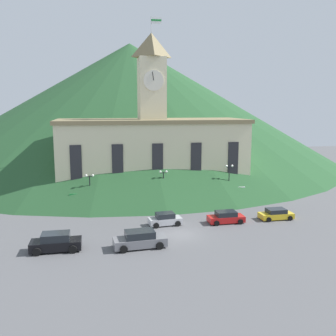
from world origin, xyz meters
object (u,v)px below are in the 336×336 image
at_px(street_lamp_left, 229,175).
at_px(car_yellow_coupe, 276,214).
at_px(car_silver_hatch, 165,219).
at_px(street_lamp_far_left, 90,183).
at_px(car_red_sedan, 226,217).
at_px(car_black_suv, 56,243).
at_px(street_lamp_right, 163,179).
at_px(car_gray_pickup, 140,240).

height_order(street_lamp_left, car_yellow_coupe, street_lamp_left).
bearing_deg(car_silver_hatch, street_lamp_far_left, -54.66).
bearing_deg(car_red_sedan, car_silver_hatch, -4.60).
bearing_deg(car_black_suv, street_lamp_left, -145.71).
bearing_deg(street_lamp_far_left, car_black_suv, -100.90).
relative_size(street_lamp_right, car_black_suv, 0.99).
distance_m(street_lamp_right, car_gray_pickup, 17.95).
distance_m(street_lamp_left, car_yellow_coupe, 11.34).
relative_size(street_lamp_far_left, street_lamp_right, 0.96).
xyz_separation_m(street_lamp_left, car_red_sedan, (-4.26, -10.81, -3.20)).
bearing_deg(street_lamp_left, car_yellow_coupe, -77.01).
bearing_deg(car_black_suv, street_lamp_right, -130.16).
xyz_separation_m(car_yellow_coupe, car_gray_pickup, (-17.95, -6.30, 0.18)).
bearing_deg(car_red_sedan, car_black_suv, 14.83).
xyz_separation_m(street_lamp_left, car_silver_hatch, (-11.72, -10.28, -3.18)).
xyz_separation_m(street_lamp_far_left, car_black_suv, (-3.11, -16.16, -2.58)).
xyz_separation_m(car_gray_pickup, car_black_suv, (-8.22, 0.72, 0.02)).
distance_m(street_lamp_right, car_red_sedan, 12.61).
bearing_deg(street_lamp_far_left, car_red_sedan, -33.48).
bearing_deg(car_yellow_coupe, car_black_suv, -168.64).
xyz_separation_m(car_yellow_coupe, car_black_suv, (-26.16, -5.58, 0.20)).
relative_size(street_lamp_far_left, car_gray_pickup, 0.85).
distance_m(street_lamp_far_left, street_lamp_left, 20.61).
distance_m(car_red_sedan, car_gray_pickup, 12.78).
bearing_deg(street_lamp_far_left, car_yellow_coupe, -24.67).
relative_size(car_silver_hatch, car_gray_pickup, 0.74).
distance_m(street_lamp_right, street_lamp_left, 10.08).
height_order(street_lamp_left, car_gray_pickup, street_lamp_left).
distance_m(street_lamp_far_left, car_gray_pickup, 17.83).
bearing_deg(car_gray_pickup, car_yellow_coupe, 15.06).
bearing_deg(car_yellow_coupe, street_lamp_left, 102.32).
bearing_deg(car_gray_pickup, car_red_sedan, 24.08).
distance_m(street_lamp_left, car_gray_pickup, 23.13).
bearing_deg(street_lamp_left, car_gray_pickup, -132.56).
distance_m(street_lamp_left, car_black_suv, 28.86).
distance_m(street_lamp_left, car_silver_hatch, 15.91).
bearing_deg(car_silver_hatch, car_black_suv, 20.59).
bearing_deg(car_gray_pickup, street_lamp_left, 43.16).
bearing_deg(car_black_suv, car_gray_pickup, 174.99).
bearing_deg(car_silver_hatch, car_yellow_coupe, 173.27).
bearing_deg(car_black_suv, car_red_sedan, -164.61).
relative_size(street_lamp_left, car_silver_hatch, 1.33).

